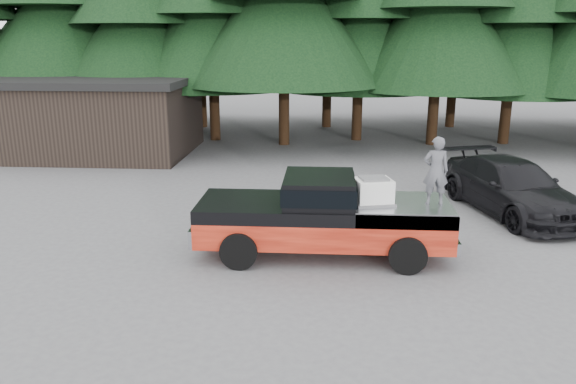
# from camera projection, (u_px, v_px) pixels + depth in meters

# --- Properties ---
(ground) EXTENTS (120.00, 120.00, 0.00)m
(ground) POSITION_uv_depth(u_px,v_px,m) (280.00, 264.00, 12.77)
(ground) COLOR #4D4D4F
(ground) RESTS_ON ground
(pickup_truck) EXTENTS (6.00, 2.04, 1.33)m
(pickup_truck) POSITION_uv_depth(u_px,v_px,m) (323.00, 228.00, 13.18)
(pickup_truck) COLOR red
(pickup_truck) RESTS_ON ground
(truck_cab) EXTENTS (1.66, 1.90, 0.59)m
(truck_cab) POSITION_uv_depth(u_px,v_px,m) (319.00, 188.00, 12.93)
(truck_cab) COLOR black
(truck_cab) RESTS_ON pickup_truck
(air_compressor) EXTENTS (0.94, 0.83, 0.55)m
(air_compressor) POSITION_uv_depth(u_px,v_px,m) (373.00, 192.00, 12.69)
(air_compressor) COLOR silver
(air_compressor) RESTS_ON pickup_truck
(man_on_bed) EXTENTS (0.57, 0.38, 1.56)m
(man_on_bed) POSITION_uv_depth(u_px,v_px,m) (436.00, 171.00, 12.51)
(man_on_bed) COLOR #4D4D53
(man_on_bed) RESTS_ON pickup_truck
(parked_car) EXTENTS (3.58, 5.72, 1.55)m
(parked_car) POSITION_uv_depth(u_px,v_px,m) (511.00, 187.00, 16.29)
(parked_car) COLOR black
(parked_car) RESTS_ON ground
(utility_building) EXTENTS (8.40, 6.40, 3.30)m
(utility_building) POSITION_uv_depth(u_px,v_px,m) (97.00, 115.00, 24.43)
(utility_building) COLOR black
(utility_building) RESTS_ON ground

